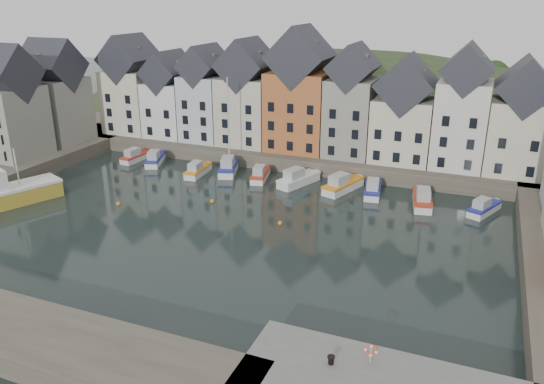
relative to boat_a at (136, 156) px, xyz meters
The scene contains 18 objects.
ground 29.68m from the boat_a, 39.56° to the right, with size 260.00×260.00×0.00m, color black.
far_quay 25.43m from the boat_a, 25.89° to the left, with size 90.00×16.00×2.00m, color #494338.
hillside 47.41m from the boat_a, 58.32° to the left, with size 153.60×70.40×64.00m.
far_terrace 28.82m from the boat_a, 19.23° to the left, with size 72.37×8.16×17.78m.
left_terrace 16.40m from the boat_a, 157.65° to the right, with size 7.65×17.00×15.69m.
mooring_buoys 23.25m from the boat_a, 35.71° to the right, with size 20.50×5.50×0.50m.
boat_a is the anchor object (origin of this frame).
boat_b 3.60m from the boat_a, ahead, with size 4.01×6.44×2.37m.
boat_c 12.30m from the boat_a, 11.28° to the right, with size 2.35×6.03×2.26m.
boat_d 15.56m from the boat_a, ahead, with size 4.28×7.36×13.44m.
boat_e 20.87m from the boat_a, ahead, with size 3.03×6.12×2.25m.
boat_f 26.36m from the boat_a, ahead, with size 4.33×7.12×2.62m.
boat_g 32.41m from the boat_a, ahead, with size 4.21×7.25×2.66m.
boat_h 36.30m from the boat_a, ahead, with size 2.86×6.44×2.39m.
boat_i 42.59m from the boat_a, ahead, with size 3.16×6.94×2.57m.
boat_j 49.43m from the boat_a, ahead, with size 3.83×5.89×2.17m.
mooring_bollard 55.29m from the boat_a, 41.78° to the right, with size 0.48×0.48×0.56m.
life_ring_post 56.31m from the boat_a, 39.44° to the right, with size 0.80×0.17×1.30m.
Camera 1 is at (25.19, -44.52, 23.62)m, focal length 35.00 mm.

